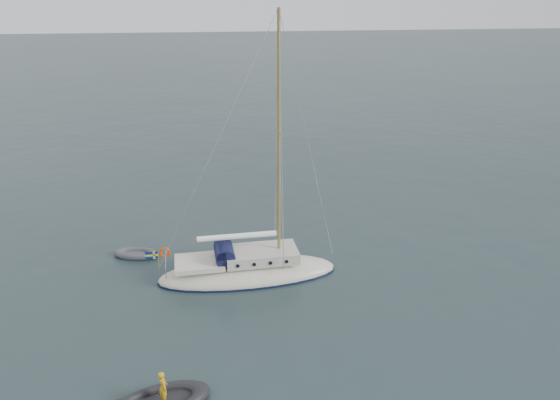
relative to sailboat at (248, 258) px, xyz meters
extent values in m
plane|color=black|center=(3.92, 0.57, -1.08)|extent=(300.00, 300.00, 0.00)
ellipsoid|color=beige|center=(0.00, 0.00, -0.92)|extent=(9.51, 2.96, 1.58)
cube|color=beige|center=(0.74, 0.00, 0.17)|extent=(3.80, 2.01, 0.58)
cube|color=beige|center=(-2.54, 0.00, 0.00)|extent=(2.54, 2.01, 0.26)
cylinder|color=#111334|center=(-1.22, 0.00, 0.46)|extent=(1.01, 1.74, 1.01)
cube|color=#111334|center=(-1.43, 0.00, 0.67)|extent=(0.48, 1.74, 0.42)
cylinder|color=olive|center=(1.69, 0.00, 6.21)|extent=(0.16, 0.16, 12.68)
cylinder|color=olive|center=(1.69, 0.00, 6.85)|extent=(0.05, 2.32, 0.05)
cylinder|color=olive|center=(-0.53, 0.00, 1.30)|extent=(4.44, 0.11, 0.11)
cylinder|color=white|center=(-0.53, 0.00, 1.35)|extent=(4.13, 0.30, 0.30)
cylinder|color=#9897A0|center=(-4.23, 0.00, 0.45)|extent=(0.04, 2.32, 0.04)
torus|color=#E93900|center=(-4.28, 0.63, 0.45)|extent=(0.57, 0.11, 0.57)
cylinder|color=olive|center=(-4.60, 0.00, 0.35)|extent=(0.03, 0.03, 0.95)
cube|color=navy|center=(-4.92, 0.00, 0.66)|extent=(0.63, 0.02, 0.40)
cube|color=gold|center=(-4.92, 0.00, 0.66)|extent=(0.66, 0.03, 0.10)
cube|color=gold|center=(-4.80, 0.00, 0.66)|extent=(0.10, 0.03, 0.42)
cylinder|color=black|center=(-0.64, 1.01, 0.17)|extent=(0.19, 0.06, 0.19)
cylinder|color=black|center=(-0.64, -1.01, 0.17)|extent=(0.19, 0.06, 0.19)
cylinder|color=black|center=(0.21, 1.01, 0.17)|extent=(0.19, 0.06, 0.19)
cylinder|color=black|center=(0.21, -1.01, 0.17)|extent=(0.19, 0.06, 0.19)
cylinder|color=black|center=(1.05, 1.01, 0.17)|extent=(0.19, 0.06, 0.19)
cylinder|color=black|center=(1.05, -1.01, 0.17)|extent=(0.19, 0.06, 0.19)
cylinder|color=black|center=(1.90, 1.01, 0.17)|extent=(0.19, 0.06, 0.19)
cylinder|color=black|center=(1.90, -1.01, 0.17)|extent=(0.19, 0.06, 0.19)
cube|color=#515156|center=(-6.23, 3.07, -0.97)|extent=(1.61, 0.66, 0.09)
imported|color=gold|center=(-3.72, -9.27, -0.22)|extent=(0.34, 0.51, 1.36)
camera|label=1|loc=(-1.39, -25.62, 13.68)|focal=35.00mm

